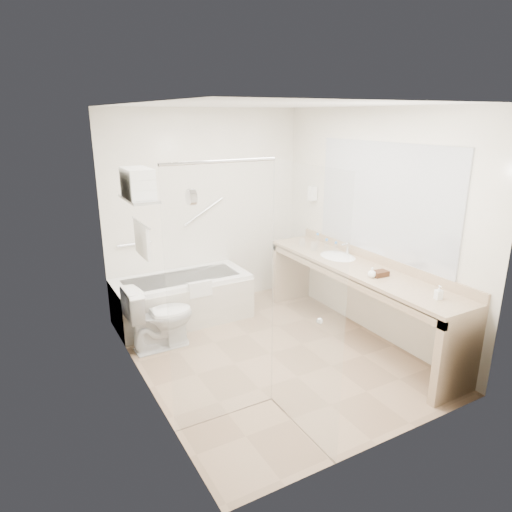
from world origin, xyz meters
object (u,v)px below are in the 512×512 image
toilet (160,317)px  amenity_basket (380,274)px  bathtub (183,299)px  water_bottle_left (336,249)px  vanity_counter (358,284)px

toilet → amenity_basket: bearing=-122.6°
bathtub → toilet: bearing=-129.9°
toilet → water_bottle_left: water_bottle_left is taller
toilet → amenity_basket: 2.34m
toilet → water_bottle_left: bearing=-103.1°
vanity_counter → bathtub: bearing=137.6°
amenity_basket → vanity_counter: bearing=85.7°
toilet → amenity_basket: size_ratio=4.43×
amenity_basket → water_bottle_left: size_ratio=0.95×
bathtub → vanity_counter: (1.52, -1.39, 0.36)m
bathtub → vanity_counter: vanity_counter is taller
bathtub → water_bottle_left: (1.54, -0.96, 0.65)m
vanity_counter → amenity_basket: (-0.03, -0.34, 0.24)m
vanity_counter → water_bottle_left: 0.52m
vanity_counter → toilet: 2.17m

